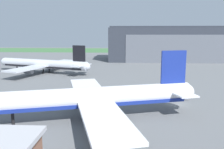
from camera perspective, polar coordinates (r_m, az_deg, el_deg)
ground_plane at (r=59.30m, az=15.49°, el=-6.90°), size 440.00×440.00×0.00m
grass_field_strip at (r=233.67m, az=6.31°, el=5.78°), size 440.00×56.00×0.08m
maintenance_hangar at (r=154.04m, az=15.08°, el=7.09°), size 82.27×32.59×20.99m
airliner_near_left at (r=47.07m, az=-5.34°, el=-5.73°), size 44.04×41.02×13.24m
airliner_far_left at (r=105.30m, az=-16.21°, el=2.37°), size 43.22×39.56×11.98m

